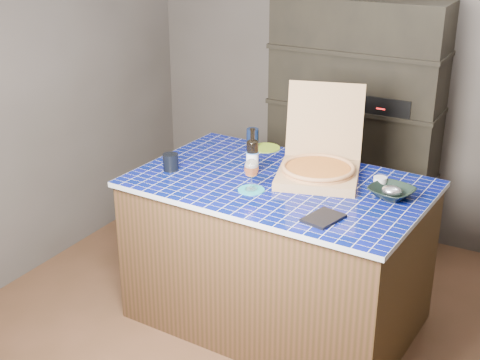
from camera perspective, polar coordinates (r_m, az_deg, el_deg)
The scene contains 14 objects.
room at distance 3.47m, azimuth 1.39°, elevation 3.47°, with size 3.50×3.50×3.50m.
shelving_unit at distance 4.92m, azimuth 9.75°, elevation 4.69°, with size 1.20×0.41×1.80m.
kitchen_island at distance 4.02m, azimuth 3.24°, elevation -6.12°, with size 1.71×1.14×0.91m.
pizza_box at distance 3.88m, azimuth 6.73°, elevation 1.16°, with size 0.59×0.66×0.50m.
mead_bottle at distance 3.89m, azimuth 1.06°, elevation 2.03°, with size 0.08×0.08×0.28m.
teal_trivet at distance 3.70m, azimuth 0.97°, elevation -0.85°, with size 0.15×0.15×0.01m, color teal.
wine_glass at distance 3.65m, azimuth 0.98°, elevation 0.95°, with size 0.08×0.08×0.18m.
tumbler at distance 3.99m, azimuth -5.93°, elevation 1.53°, with size 0.09×0.09×0.10m, color black.
dvd_case at distance 3.39m, azimuth 7.13°, elevation -3.25°, with size 0.15×0.21×0.02m, color black.
bowl at distance 3.70m, azimuth 12.80°, elevation -1.04°, with size 0.24×0.24×0.06m, color black.
foil_contents at distance 3.69m, azimuth 12.81°, elevation -0.88°, with size 0.11×0.09×0.05m, color silver.
white_jar at distance 3.80m, azimuth 11.85°, elevation -0.21°, with size 0.08×0.08×0.06m, color silver.
navy_cup at distance 4.35m, azimuth 1.07°, elevation 3.61°, with size 0.08×0.08×0.12m, color black.
green_trivet at distance 4.35m, azimuth 2.18°, elevation 2.77°, with size 0.19×0.19×0.01m, color #88B126.
Camera 1 is at (1.52, -2.91, 2.38)m, focal length 50.00 mm.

